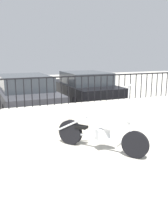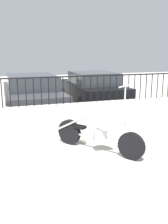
% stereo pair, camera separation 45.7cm
% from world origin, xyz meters
% --- Properties ---
extents(ground_plane, '(40.00, 40.00, 0.00)m').
position_xyz_m(ground_plane, '(0.00, 0.00, 0.00)').
color(ground_plane, '#B7B2A5').
extents(low_wall, '(10.41, 0.18, 0.77)m').
position_xyz_m(low_wall, '(0.00, 2.65, 0.39)').
color(low_wall, beige).
rests_on(low_wall, ground_plane).
extents(motorcycle_silver, '(1.42, 1.85, 1.51)m').
position_xyz_m(motorcycle_silver, '(1.95, 1.17, 0.37)').
color(motorcycle_silver, black).
rests_on(motorcycle_silver, ground_plane).
extents(car_dark_grey, '(1.82, 4.60, 1.35)m').
position_xyz_m(car_dark_grey, '(1.12, 5.34, 0.68)').
color(car_dark_grey, black).
rests_on(car_dark_grey, ground_plane).
extents(car_black, '(1.73, 4.01, 1.37)m').
position_xyz_m(car_black, '(3.50, 5.51, 0.70)').
color(car_black, black).
rests_on(car_black, ground_plane).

